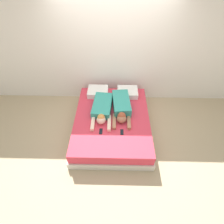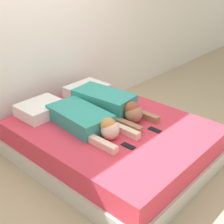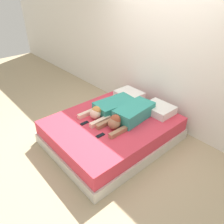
{
  "view_description": "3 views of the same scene",
  "coord_description": "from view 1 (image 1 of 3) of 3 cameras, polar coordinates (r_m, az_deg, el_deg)",
  "views": [
    {
      "loc": [
        0.06,
        -2.53,
        3.19
      ],
      "look_at": [
        0.0,
        0.0,
        0.57
      ],
      "focal_mm": 28.0,
      "sensor_mm": 36.0,
      "label": 1
    },
    {
      "loc": [
        -2.16,
        -1.96,
        2.04
      ],
      "look_at": [
        0.0,
        0.0,
        0.57
      ],
      "focal_mm": 50.0,
      "sensor_mm": 36.0,
      "label": 2
    },
    {
      "loc": [
        2.25,
        -1.98,
        2.4
      ],
      "look_at": [
        0.0,
        0.0,
        0.57
      ],
      "focal_mm": 35.0,
      "sensor_mm": 36.0,
      "label": 3
    }
  ],
  "objects": [
    {
      "name": "bed",
      "position": [
        3.92,
        -0.0,
        -3.68
      ],
      "size": [
        1.65,
        2.03,
        0.42
      ],
      "color": "beige",
      "rests_on": "ground_plane"
    },
    {
      "name": "person_left",
      "position": [
        3.82,
        -3.25,
        1.1
      ],
      "size": [
        0.45,
        1.03,
        0.21
      ],
      "color": "teal",
      "rests_on": "bed"
    },
    {
      "name": "pillow_head_right",
      "position": [
        4.27,
        5.07,
        6.47
      ],
      "size": [
        0.48,
        0.4,
        0.14
      ],
      "color": "white",
      "rests_on": "bed"
    },
    {
      "name": "pillow_head_left",
      "position": [
        4.28,
        -4.6,
        6.61
      ],
      "size": [
        0.48,
        0.4,
        0.14
      ],
      "color": "white",
      "rests_on": "bed"
    },
    {
      "name": "cell_phone_left",
      "position": [
        3.5,
        -3.66,
        -6.31
      ],
      "size": [
        0.06,
        0.14,
        0.01
      ],
      "color": "black",
      "rests_on": "bed"
    },
    {
      "name": "cell_phone_right",
      "position": [
        3.49,
        3.25,
        -6.56
      ],
      "size": [
        0.06,
        0.14,
        0.01
      ],
      "color": "black",
      "rests_on": "bed"
    },
    {
      "name": "ground_plane",
      "position": [
        4.07,
        -0.0,
        -5.54
      ],
      "size": [
        12.0,
        12.0,
        0.0
      ],
      "primitive_type": "plane",
      "color": "tan"
    },
    {
      "name": "person_right",
      "position": [
        3.83,
        3.08,
        1.76
      ],
      "size": [
        0.42,
        1.03,
        0.23
      ],
      "color": "teal",
      "rests_on": "bed"
    },
    {
      "name": "wall_back",
      "position": [
        4.15,
        0.38,
        18.93
      ],
      "size": [
        12.0,
        0.06,
        2.6
      ],
      "color": "white",
      "rests_on": "ground_plane"
    }
  ]
}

